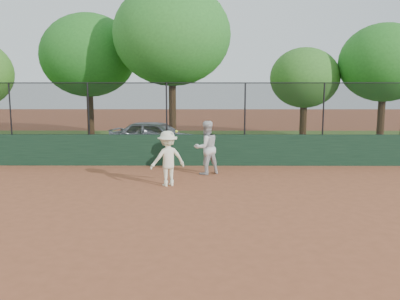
{
  "coord_description": "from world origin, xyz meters",
  "views": [
    {
      "loc": [
        0.87,
        -11.05,
        3.28
      ],
      "look_at": [
        0.8,
        2.2,
        1.2
      ],
      "focal_mm": 40.0,
      "sensor_mm": 36.0,
      "label": 1
    }
  ],
  "objects_px": {
    "parked_car": "(157,137)",
    "tree_3": "(305,78)",
    "tree_4": "(384,63)",
    "tree_2": "(172,35)",
    "player_second": "(206,148)",
    "tree_1": "(88,55)",
    "player_main": "(168,159)"
  },
  "relations": [
    {
      "from": "player_second",
      "to": "tree_1",
      "type": "bearing_deg",
      "value": -82.24
    },
    {
      "from": "tree_3",
      "to": "tree_4",
      "type": "xyz_separation_m",
      "value": [
        3.75,
        -0.82,
        0.74
      ]
    },
    {
      "from": "parked_car",
      "to": "player_main",
      "type": "relative_size",
      "value": 2.44
    },
    {
      "from": "tree_1",
      "to": "parked_car",
      "type": "bearing_deg",
      "value": -44.08
    },
    {
      "from": "parked_car",
      "to": "tree_2",
      "type": "xyz_separation_m",
      "value": [
        0.63,
        1.65,
        4.67
      ]
    },
    {
      "from": "tree_4",
      "to": "tree_2",
      "type": "bearing_deg",
      "value": -175.74
    },
    {
      "from": "parked_car",
      "to": "player_second",
      "type": "bearing_deg",
      "value": -140.46
    },
    {
      "from": "parked_car",
      "to": "player_second",
      "type": "height_order",
      "value": "player_second"
    },
    {
      "from": "player_main",
      "to": "tree_3",
      "type": "bearing_deg",
      "value": 56.7
    },
    {
      "from": "tree_4",
      "to": "player_main",
      "type": "bearing_deg",
      "value": -138.7
    },
    {
      "from": "player_main",
      "to": "tree_1",
      "type": "distance_m",
      "value": 12.0
    },
    {
      "from": "tree_1",
      "to": "tree_4",
      "type": "bearing_deg",
      "value": -5.25
    },
    {
      "from": "player_main",
      "to": "tree_3",
      "type": "height_order",
      "value": "tree_3"
    },
    {
      "from": "parked_car",
      "to": "tree_3",
      "type": "height_order",
      "value": "tree_3"
    },
    {
      "from": "tree_3",
      "to": "tree_1",
      "type": "bearing_deg",
      "value": 177.12
    },
    {
      "from": "tree_3",
      "to": "tree_4",
      "type": "height_order",
      "value": "tree_4"
    },
    {
      "from": "tree_3",
      "to": "tree_4",
      "type": "bearing_deg",
      "value": -12.27
    },
    {
      "from": "player_main",
      "to": "tree_1",
      "type": "relative_size",
      "value": 0.26
    },
    {
      "from": "tree_1",
      "to": "player_main",
      "type": "bearing_deg",
      "value": -64.3
    },
    {
      "from": "parked_car",
      "to": "tree_4",
      "type": "xyz_separation_m",
      "value": [
        11.14,
        2.43,
        3.39
      ]
    },
    {
      "from": "parked_car",
      "to": "player_main",
      "type": "distance_m",
      "value": 6.55
    },
    {
      "from": "tree_4",
      "to": "parked_car",
      "type": "bearing_deg",
      "value": -167.69
    },
    {
      "from": "tree_1",
      "to": "tree_3",
      "type": "height_order",
      "value": "tree_1"
    },
    {
      "from": "parked_car",
      "to": "player_main",
      "type": "height_order",
      "value": "player_main"
    },
    {
      "from": "tree_2",
      "to": "tree_4",
      "type": "relative_size",
      "value": 1.29
    },
    {
      "from": "parked_car",
      "to": "tree_4",
      "type": "distance_m",
      "value": 11.89
    },
    {
      "from": "tree_4",
      "to": "player_second",
      "type": "bearing_deg",
      "value": -141.32
    },
    {
      "from": "parked_car",
      "to": "tree_1",
      "type": "height_order",
      "value": "tree_1"
    },
    {
      "from": "player_main",
      "to": "tree_2",
      "type": "xyz_separation_m",
      "value": [
        -0.38,
        8.12,
        4.55
      ]
    },
    {
      "from": "tree_2",
      "to": "tree_1",
      "type": "bearing_deg",
      "value": 154.64
    },
    {
      "from": "parked_car",
      "to": "tree_2",
      "type": "height_order",
      "value": "tree_2"
    },
    {
      "from": "player_second",
      "to": "tree_3",
      "type": "xyz_separation_m",
      "value": [
        5.16,
        7.95,
        2.44
      ]
    }
  ]
}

